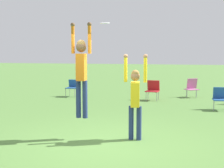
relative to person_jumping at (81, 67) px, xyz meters
name	(u,v)px	position (x,y,z in m)	size (l,w,h in m)	color
ground_plane	(104,142)	(0.63, -0.19, -1.72)	(120.00, 120.00, 0.00)	#56843D
person_jumping	(81,67)	(0.00, 0.00, 0.00)	(0.53, 0.41, 2.27)	navy
person_defending	(135,95)	(1.25, 0.27, -0.65)	(0.58, 0.46, 2.03)	navy
frisbee	(105,23)	(0.52, 0.22, 1.04)	(0.23, 0.23, 0.05)	white
camping_chair_1	(73,86)	(-3.41, 6.94, -1.23)	(0.63, 0.66, 0.82)	gray
camping_chair_2	(220,97)	(3.31, 5.18, -1.25)	(0.59, 0.63, 0.83)	gray
camping_chair_3	(192,87)	(2.11, 8.44, -1.23)	(0.73, 0.81, 0.89)	gray
camping_chair_4	(153,89)	(0.50, 6.90, -1.22)	(0.59, 0.63, 0.88)	gray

